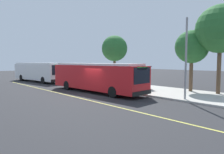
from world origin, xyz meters
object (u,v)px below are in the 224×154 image
object	(u,v)px
transit_bus_main	(96,76)
pedestrian_commuter	(143,81)
transit_bus_second	(39,71)
waiting_bench	(138,84)
route_sign_post	(144,74)

from	to	relation	value
transit_bus_main	pedestrian_commuter	bearing A→B (deg)	46.68
transit_bus_second	waiting_bench	distance (m)	16.89
transit_bus_second	route_sign_post	bearing A→B (deg)	8.02
transit_bus_main	transit_bus_second	world-z (taller)	same
transit_bus_second	pedestrian_commuter	distance (m)	18.41
waiting_bench	route_sign_post	bearing A→B (deg)	-40.31
route_sign_post	pedestrian_commuter	distance (m)	1.36
transit_bus_second	route_sign_post	xyz separation A→B (m)	(18.79, 2.65, 0.34)
waiting_bench	route_sign_post	size ratio (longest dim) A/B	0.57
transit_bus_second	pedestrian_commuter	size ratio (longest dim) A/B	6.75
transit_bus_second	waiting_bench	bearing A→B (deg)	16.89
transit_bus_second	pedestrian_commuter	xyz separation A→B (m)	(18.08, 3.44, -0.50)
transit_bus_main	route_sign_post	world-z (taller)	same
transit_bus_main	waiting_bench	xyz separation A→B (m)	(1.38, 4.98, -0.98)
transit_bus_second	route_sign_post	size ratio (longest dim) A/B	4.07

